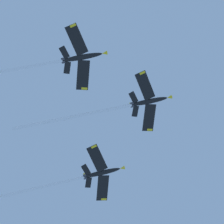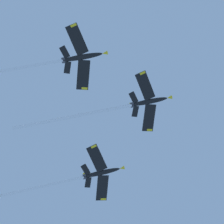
{
  "view_description": "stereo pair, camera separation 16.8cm",
  "coord_description": "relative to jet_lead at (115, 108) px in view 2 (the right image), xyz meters",
  "views": [
    {
      "loc": [
        12.37,
        11.29,
        1.67
      ],
      "look_at": [
        -11.92,
        -6.52,
        111.64
      ],
      "focal_mm": 58.56,
      "sensor_mm": 36.0,
      "label": 1
    },
    {
      "loc": [
        12.47,
        11.16,
        1.67
      ],
      "look_at": [
        -11.92,
        -6.52,
        111.64
      ],
      "focal_mm": 58.56,
      "sensor_mm": 36.0,
      "label": 2
    }
  ],
  "objects": [
    {
      "name": "jet_lead",
      "position": [
        0.0,
        0.0,
        0.0
      ],
      "size": [
        28.99,
        44.57,
        11.66
      ],
      "color": "black"
    },
    {
      "name": "jet_left_wing",
      "position": [
        -10.03,
        -24.97,
        -3.53
      ],
      "size": [
        29.34,
        46.35,
        11.08
      ],
      "color": "black"
    },
    {
      "name": "jet_right_wing",
      "position": [
        24.08,
        -8.56,
        -4.11
      ],
      "size": [
        31.07,
        49.24,
        11.42
      ],
      "color": "black"
    }
  ]
}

